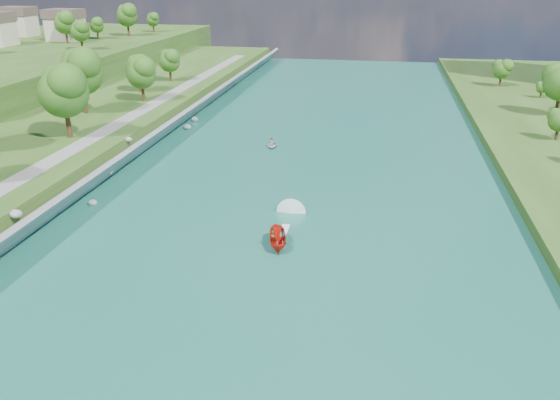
# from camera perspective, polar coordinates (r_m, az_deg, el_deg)

# --- Properties ---
(ground) EXTENTS (260.00, 260.00, 0.00)m
(ground) POSITION_cam_1_polar(r_m,az_deg,el_deg) (52.23, -2.16, -8.21)
(ground) COLOR #2D5119
(ground) RESTS_ON ground
(river_water) EXTENTS (55.00, 240.00, 0.10)m
(river_water) POSITION_cam_1_polar(r_m,az_deg,el_deg) (69.79, 1.39, 0.15)
(river_water) COLOR #196155
(river_water) RESTS_ON ground
(ridge_west) EXTENTS (60.00, 120.00, 9.00)m
(ridge_west) POSITION_cam_1_polar(r_m,az_deg,el_deg) (168.21, -23.69, 13.26)
(ridge_west) COLOR #2D5119
(ridge_west) RESTS_ON ground
(riprap_bank) EXTENTS (4.45, 236.00, 4.05)m
(riprap_bank) POSITION_cam_1_polar(r_m,az_deg,el_deg) (76.85, -18.07, 2.56)
(riprap_bank) COLOR slate
(riprap_bank) RESTS_ON ground
(riverside_path) EXTENTS (3.00, 200.00, 0.10)m
(riverside_path) POSITION_cam_1_polar(r_m,az_deg,el_deg) (80.04, -22.28, 4.08)
(riverside_path) COLOR gray
(riverside_path) RESTS_ON berm_west
(ridge_houses) EXTENTS (29.50, 29.50, 8.40)m
(ridge_houses) POSITION_cam_1_polar(r_m,az_deg,el_deg) (174.84, -25.00, 16.29)
(ridge_houses) COLOR beige
(ridge_houses) RESTS_ON ridge_west
(trees_ridge) EXTENTS (23.31, 60.13, 10.95)m
(trees_ridge) POSITION_cam_1_polar(r_m,az_deg,el_deg) (166.39, -19.08, 17.01)
(trees_ridge) COLOR #224B14
(trees_ridge) RESTS_ON ridge_west
(motorboat) EXTENTS (3.60, 19.26, 2.24)m
(motorboat) POSITION_cam_1_polar(r_m,az_deg,el_deg) (58.34, -0.07, -3.67)
(motorboat) COLOR red
(motorboat) RESTS_ON river_water
(raft) EXTENTS (2.84, 3.62, 1.56)m
(raft) POSITION_cam_1_polar(r_m,az_deg,el_deg) (90.47, -0.89, 5.78)
(raft) COLOR #9B9EA4
(raft) RESTS_ON river_water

